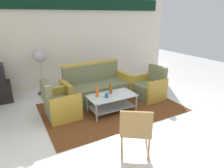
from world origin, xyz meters
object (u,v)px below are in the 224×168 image
Objects in this scene: bottle_orange at (97,92)px; bottle_brown at (111,89)px; coffee_table at (112,101)px; pedestal_fan at (40,59)px; couch at (96,88)px; armchair_left at (61,105)px; armchair_right at (149,88)px; cup at (107,95)px; wicker_chair at (136,128)px.

bottle_brown is at bearing 4.57° from bottle_orange.
coffee_table is 0.87× the size of pedestal_fan.
couch reaches higher than armchair_left.
armchair_left is 1.78m from pedestal_fan.
cup is (-1.44, -0.28, 0.17)m from armchair_right.
bottle_brown is (0.04, 0.13, 0.25)m from coffee_table.
pedestal_fan is (-0.07, 1.62, 0.73)m from armchair_left.
bottle_brown is at bearing 89.75° from armchair_right.
pedestal_fan is at bearing 114.91° from bottle_orange.
pedestal_fan reaches higher than armchair_left.
armchair_right is 1.30m from coffee_table.
couch is 1.67× the size of coffee_table.
armchair_left is at bearing 163.54° from coffee_table.
wicker_chair is (-0.09, -1.61, -0.01)m from bottle_orange.
wicker_chair is (-0.41, -2.36, 0.18)m from couch.
pedestal_fan is at bearing 116.84° from cup.
armchair_right is 1.48m from cup.
bottle_orange is at bearing 120.93° from wicker_chair.
coffee_table is 2.39m from pedestal_fan.
cup is 0.08× the size of pedestal_fan.
bottle_orange is 0.36m from bottle_brown.
armchair_left is 2.93× the size of bottle_brown.
bottle_brown is at bearing 73.36° from coffee_table.
coffee_table is 1.58m from wicker_chair.
armchair_left is at bearing 22.63° from couch.
wicker_chair is at bearing -93.21° from bottle_orange.
armchair_left reaches higher than bottle_brown.
armchair_right is 2.43m from wicker_chair.
bottle_orange reaches higher than coffee_table.
bottle_brown is (-1.24, -0.09, 0.23)m from armchair_right.
armchair_left is (-1.10, -0.52, -0.03)m from couch.
armchair_left reaches higher than cup.
couch is 6.98× the size of bottle_orange.
armchair_right is (2.38, -0.10, 0.00)m from armchair_left.
armchair_right is at bearing 86.74° from armchair_left.
pedestal_fan reaches higher than bottle_orange.
coffee_table is 4.19× the size of bottle_orange.
bottle_orange is at bearing -175.43° from bottle_brown.
couch is 0.75m from bottle_brown.
armchair_left is 0.77× the size of coffee_table.
couch is 18.32× the size of cup.
cup is at bearing -137.00° from bottle_brown.
pedestal_fan is at bearing 136.64° from wicker_chair.
bottle_brown is 0.23× the size of pedestal_fan.
bottle_brown is 1.70m from wicker_chair.
bottle_orange is at bearing 89.81° from armchair_right.
couch reaches higher than coffee_table.
bottle_brown is at bearing 108.78° from wicker_chair.
bottle_orange is 0.90× the size of bottle_brown.
wicker_chair is (-0.41, -1.51, 0.22)m from coffee_table.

